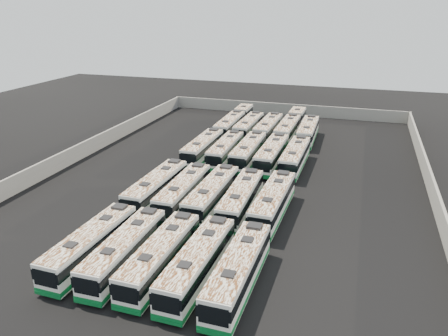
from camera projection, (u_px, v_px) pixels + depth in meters
ground at (230, 184)px, 51.98m from camera, size 140.00×140.00×0.00m
perimeter_wall at (230, 175)px, 51.60m from camera, size 45.20×73.20×2.20m
bus_front_far_left at (91, 245)px, 35.82m from camera, size 2.59×10.98×3.08m
bus_front_left at (125, 251)px, 34.99m from camera, size 2.46×10.92×3.06m
bus_front_center at (160, 256)px, 34.17m from camera, size 2.42×10.92×3.07m
bus_front_right at (198, 263)px, 33.23m from camera, size 2.59×11.13×3.12m
bus_front_far_right at (238, 271)px, 32.19m from camera, size 2.46×11.16×3.14m
bus_midfront_far_left at (156, 188)px, 46.86m from camera, size 2.56×11.26×3.16m
bus_midfront_left at (183, 192)px, 45.90m from camera, size 2.44×10.97×3.08m
bus_midfront_center at (212, 195)px, 45.10m from camera, size 2.53×11.28×3.17m
bus_midfront_right at (241, 199)px, 44.14m from camera, size 2.59×11.06×3.10m
bus_midfront_far_right at (273, 202)px, 43.35m from camera, size 2.65×11.29×3.17m
bus_midback_far_left at (203, 148)px, 59.85m from camera, size 2.34×11.03×3.10m
bus_midback_left at (225, 150)px, 59.05m from camera, size 2.44×10.79×3.03m
bus_midback_center at (248, 152)px, 58.16m from camera, size 2.38×11.23×3.16m
bus_midback_right at (272, 154)px, 57.18m from camera, size 2.50×11.24×3.16m
bus_midback_far_right at (295, 157)px, 56.24m from camera, size 2.48×11.10×3.12m
bus_back_far_left at (234, 121)px, 73.42m from camera, size 2.49×16.92×3.06m
bus_back_left at (249, 127)px, 70.15m from camera, size 2.47×10.89×3.06m
bus_back_center at (268, 129)px, 69.06m from camera, size 2.58×11.19×3.14m
bus_back_right at (291, 125)px, 70.93m from camera, size 2.57×17.16×3.11m
bus_back_far_right at (308, 132)px, 67.44m from camera, size 2.51×11.05×3.10m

